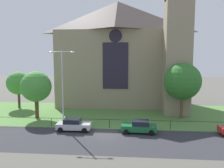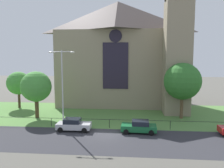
% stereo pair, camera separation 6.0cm
% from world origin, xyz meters
% --- Properties ---
extents(ground, '(160.00, 160.00, 0.00)m').
position_xyz_m(ground, '(0.00, 10.00, 0.00)').
color(ground, '#56544C').
extents(road_asphalt, '(120.00, 8.00, 0.01)m').
position_xyz_m(road_asphalt, '(0.00, -2.00, 0.00)').
color(road_asphalt, '#2D2D33').
rests_on(road_asphalt, ground).
extents(grass_verge, '(120.00, 20.00, 0.01)m').
position_xyz_m(grass_verge, '(0.00, 8.00, 0.00)').
color(grass_verge, '#517F3D').
rests_on(grass_verge, ground).
extents(church_building, '(23.20, 16.20, 26.00)m').
position_xyz_m(church_building, '(1.02, 18.56, 10.27)').
color(church_building, gray).
rests_on(church_building, ground).
extents(iron_railing, '(30.98, 0.07, 1.13)m').
position_xyz_m(iron_railing, '(0.25, 2.50, 0.97)').
color(iron_railing, black).
rests_on(iron_railing, ground).
extents(tree_left_far, '(4.16, 4.16, 6.60)m').
position_xyz_m(tree_left_far, '(-17.48, 13.24, 4.49)').
color(tree_left_far, '#423021').
rests_on(tree_left_far, ground).
extents(tree_left_near, '(4.56, 4.56, 7.05)m').
position_xyz_m(tree_left_near, '(-11.20, 6.58, 4.73)').
color(tree_left_near, '#4C3823').
rests_on(tree_left_near, ground).
extents(tree_right_near, '(5.47, 5.47, 8.34)m').
position_xyz_m(tree_right_near, '(10.54, 8.15, 5.59)').
color(tree_right_near, brown).
rests_on(tree_right_near, ground).
extents(streetlamp_near, '(3.37, 0.26, 9.98)m').
position_xyz_m(streetlamp_near, '(-5.82, 2.40, 6.18)').
color(streetlamp_near, '#B2B2B7').
rests_on(streetlamp_near, ground).
extents(parked_car_silver, '(4.22, 2.06, 1.51)m').
position_xyz_m(parked_car_silver, '(-4.09, 1.06, 0.74)').
color(parked_car_silver, '#B7B7BC').
rests_on(parked_car_silver, ground).
extents(parked_car_green, '(4.27, 2.16, 1.51)m').
position_xyz_m(parked_car_green, '(4.01, 0.93, 0.74)').
color(parked_car_green, '#196033').
rests_on(parked_car_green, ground).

